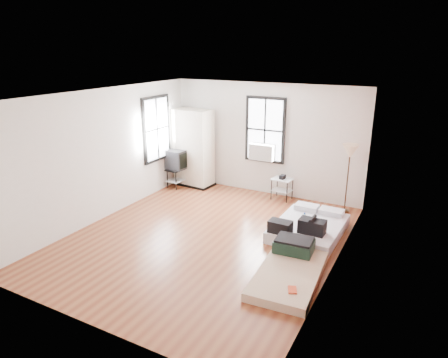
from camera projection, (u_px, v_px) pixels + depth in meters
The scene contains 8 objects.
ground at pixel (206, 238), 7.93m from camera, with size 6.00×6.00×0.00m, color brown.
room_shell at pixel (224, 150), 7.59m from camera, with size 5.02×6.02×2.80m.
mattress_main at pixel (308, 227), 8.06m from camera, with size 1.30×1.74×0.55m.
mattress_bare at pixel (290, 267), 6.65m from camera, with size 1.09×1.89×0.39m.
wardrobe at pixel (194, 148), 10.69m from camera, with size 1.09×0.69×2.06m.
side_table at pixel (282, 183), 9.82m from camera, with size 0.51×0.42×0.63m.
floor_lamp at pixel (350, 155), 8.77m from camera, with size 0.34×0.34×1.58m.
tv_stand at pixel (179, 160), 10.67m from camera, with size 0.57×0.76×1.02m.
Camera 1 is at (3.69, -6.16, 3.60)m, focal length 32.00 mm.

